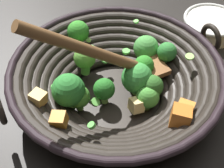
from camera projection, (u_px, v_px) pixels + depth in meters
The scene contains 3 objects.
ground_plane at pixel (116, 100), 0.62m from camera, with size 4.00×4.00×0.00m, color black.
wok at pixel (116, 79), 0.58m from camera, with size 0.41×0.37×0.22m.
prep_bowl at pixel (211, 25), 0.74m from camera, with size 0.13×0.13×0.04m.
Camera 1 is at (0.13, 0.39, 0.46)m, focal length 53.41 mm.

